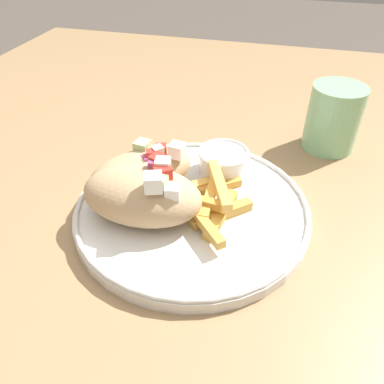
% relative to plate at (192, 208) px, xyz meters
% --- Properties ---
extents(table, '(1.22, 1.22, 0.75)m').
position_rel_plate_xyz_m(table, '(0.04, 0.05, -0.09)').
color(table, '#9E7A51').
rests_on(table, ground_plane).
extents(plate, '(0.27, 0.27, 0.02)m').
position_rel_plate_xyz_m(plate, '(0.00, 0.00, 0.00)').
color(plate, white).
rests_on(plate, table).
extents(pita_sandwich_near, '(0.13, 0.08, 0.07)m').
position_rel_plate_xyz_m(pita_sandwich_near, '(-0.05, -0.03, 0.03)').
color(pita_sandwich_near, tan).
rests_on(pita_sandwich_near, plate).
extents(pita_sandwich_far, '(0.13, 0.12, 0.06)m').
position_rel_plate_xyz_m(pita_sandwich_far, '(-0.06, 0.02, 0.03)').
color(pita_sandwich_far, tan).
rests_on(pita_sandwich_far, plate).
extents(fries_pile, '(0.09, 0.13, 0.03)m').
position_rel_plate_xyz_m(fries_pile, '(0.02, -0.00, 0.02)').
color(fries_pile, gold).
rests_on(fries_pile, plate).
extents(sauce_ramekin, '(0.06, 0.06, 0.03)m').
position_rel_plate_xyz_m(sauce_ramekin, '(0.02, 0.07, 0.02)').
color(sauce_ramekin, white).
rests_on(sauce_ramekin, plate).
extents(water_glass, '(0.07, 0.07, 0.09)m').
position_rel_plate_xyz_m(water_glass, '(0.16, 0.20, 0.03)').
color(water_glass, '#8CCC93').
rests_on(water_glass, table).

